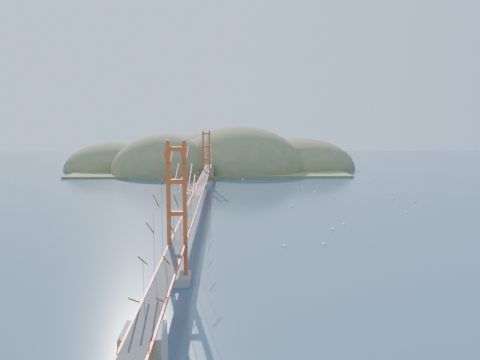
{
  "coord_description": "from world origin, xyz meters",
  "views": [
    {
      "loc": [
        3.91,
        -67.23,
        12.94
      ],
      "look_at": [
        6.04,
        0.0,
        4.91
      ],
      "focal_mm": 35.0,
      "sensor_mm": 36.0,
      "label": 1
    }
  ],
  "objects": [
    {
      "name": "ground",
      "position": [
        0.0,
        0.0,
        0.0
      ],
      "size": [
        320.0,
        320.0,
        0.0
      ],
      "primitive_type": "plane",
      "color": "#324C65",
      "rests_on": "ground"
    },
    {
      "name": "bridge",
      "position": [
        0.0,
        0.18,
        7.01
      ],
      "size": [
        2.2,
        94.4,
        12.0
      ],
      "color": "gray",
      "rests_on": "ground"
    },
    {
      "name": "far_headlands",
      "position": [
        2.21,
        68.52,
        0.0
      ],
      "size": [
        84.0,
        58.0,
        25.0
      ],
      "color": "olive",
      "rests_on": "ground"
    },
    {
      "name": "sailboat_16",
      "position": [
        20.9,
        20.43,
        0.16
      ],
      "size": [
        0.7,
        0.7,
        0.73
      ],
      "color": "white",
      "rests_on": "ground"
    },
    {
      "name": "sailboat_17",
      "position": [
        35.58,
        34.04,
        0.15
      ],
      "size": [
        0.57,
        0.57,
        0.64
      ],
      "color": "white",
      "rests_on": "ground"
    },
    {
      "name": "sailboat_15",
      "position": [
        38.85,
        40.98,
        0.14
      ],
      "size": [
        0.52,
        0.52,
        0.58
      ],
      "color": "white",
      "rests_on": "ground"
    },
    {
      "name": "sailboat_0",
      "position": [
        14.54,
        -18.06,
        0.15
      ],
      "size": [
        0.54,
        0.61,
        0.69
      ],
      "color": "white",
      "rests_on": "ground"
    },
    {
      "name": "sailboat_12",
      "position": [
        8.01,
        41.65,
        0.15
      ],
      "size": [
        0.58,
        0.49,
        0.67
      ],
      "color": "white",
      "rests_on": "ground"
    },
    {
      "name": "sailboat_10",
      "position": [
        10.17,
        -18.73,
        0.15
      ],
      "size": [
        0.54,
        0.58,
        0.65
      ],
      "color": "white",
      "rests_on": "ground"
    },
    {
      "name": "sailboat_7",
      "position": [
        23.03,
        14.35,
        0.15
      ],
      "size": [
        0.61,
        0.61,
        0.69
      ],
      "color": "white",
      "rests_on": "ground"
    },
    {
      "name": "sailboat_3",
      "position": [
        19.81,
        27.95,
        0.14
      ],
      "size": [
        0.59,
        0.59,
        0.62
      ],
      "color": "white",
      "rests_on": "ground"
    },
    {
      "name": "sailboat_6",
      "position": [
        17.18,
        -10.87,
        0.14
      ],
      "size": [
        0.56,
        0.56,
        0.63
      ],
      "color": "white",
      "rests_on": "ground"
    },
    {
      "name": "sailboat_8",
      "position": [
        35.78,
        9.46,
        0.15
      ],
      "size": [
        0.62,
        0.62,
        0.68
      ],
      "color": "white",
      "rests_on": "ground"
    },
    {
      "name": "sailboat_4",
      "position": [
        32.86,
        11.87,
        0.15
      ],
      "size": [
        0.61,
        0.61,
        0.67
      ],
      "color": "white",
      "rests_on": "ground"
    },
    {
      "name": "sailboat_14",
      "position": [
        19.3,
        -8.01,
        0.14
      ],
      "size": [
        0.43,
        0.51,
        0.58
      ],
      "color": "white",
      "rests_on": "ground"
    },
    {
      "name": "sailboat_1",
      "position": [
        14.52,
        6.09,
        0.14
      ],
      "size": [
        0.52,
        0.56,
        0.63
      ],
      "color": "white",
      "rests_on": "ground"
    },
    {
      "name": "sailboat_extra_1",
      "position": [
        30.39,
        -0.57,
        0.13
      ],
      "size": [
        0.47,
        0.38,
        0.56
      ],
      "color": "white",
      "rests_on": "ground"
    }
  ]
}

